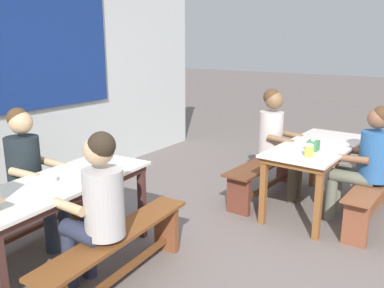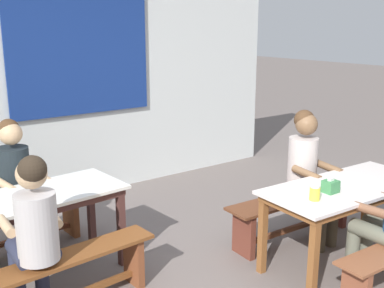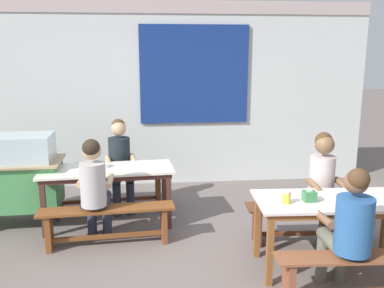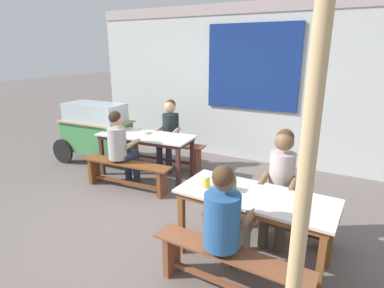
{
  "view_description": "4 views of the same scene",
  "coord_description": "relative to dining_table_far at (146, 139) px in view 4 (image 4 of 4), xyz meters",
  "views": [
    {
      "loc": [
        -2.86,
        -1.41,
        1.83
      ],
      "look_at": [
        -0.04,
        0.5,
        0.95
      ],
      "focal_mm": 37.61,
      "sensor_mm": 36.0,
      "label": 1
    },
    {
      "loc": [
        -1.97,
        -2.48,
        2.09
      ],
      "look_at": [
        0.41,
        0.75,
        1.06
      ],
      "focal_mm": 44.1,
      "sensor_mm": 36.0,
      "label": 2
    },
    {
      "loc": [
        -0.41,
        -3.91,
        2.15
      ],
      "look_at": [
        0.06,
        0.79,
        1.11
      ],
      "focal_mm": 39.01,
      "sensor_mm": 36.0,
      "label": 3
    },
    {
      "loc": [
        2.19,
        -3.02,
        2.13
      ],
      "look_at": [
        0.38,
        0.33,
        0.99
      ],
      "focal_mm": 29.73,
      "sensor_mm": 36.0,
      "label": 4
    }
  ],
  "objects": [
    {
      "name": "ground_plane",
      "position": [
        0.96,
        -1.16,
        -0.66
      ],
      "size": [
        40.0,
        40.0,
        0.0
      ],
      "primitive_type": "plane",
      "color": "#6B605B"
    },
    {
      "name": "condiment_jar",
      "position": [
        1.83,
        -1.42,
        0.14
      ],
      "size": [
        0.08,
        0.08,
        0.12
      ],
      "color": "yellow",
      "rests_on": "dining_table_near"
    },
    {
      "name": "backdrop_wall",
      "position": [
        0.97,
        1.71,
        0.88
      ],
      "size": [
        6.33,
        0.23,
        2.94
      ],
      "color": "silver",
      "rests_on": "ground_plane"
    },
    {
      "name": "bench_near_back",
      "position": [
        2.37,
        -0.75,
        -0.36
      ],
      "size": [
        1.51,
        0.38,
        0.45
      ],
      "color": "brown",
      "rests_on": "ground_plane"
    },
    {
      "name": "tissue_box",
      "position": [
        2.07,
        -1.38,
        0.13
      ],
      "size": [
        0.12,
        0.1,
        0.13
      ],
      "color": "#3B7F49",
      "rests_on": "dining_table_near"
    },
    {
      "name": "soup_bowl",
      "position": [
        -0.06,
        0.07,
        0.1
      ],
      "size": [
        0.17,
        0.17,
        0.04
      ],
      "primitive_type": "cylinder",
      "color": "silver",
      "rests_on": "dining_table_far"
    },
    {
      "name": "wooden_support_post",
      "position": [
        2.9,
        -2.22,
        0.61
      ],
      "size": [
        0.11,
        0.11,
        2.55
      ],
      "primitive_type": "cylinder",
      "color": "tan",
      "rests_on": "ground_plane"
    },
    {
      "name": "food_cart",
      "position": [
        -1.26,
        0.11,
        0.0
      ],
      "size": [
        1.68,
        0.76,
        1.16
      ],
      "color": "#469151",
      "rests_on": "ground_plane"
    },
    {
      "name": "person_center_facing",
      "position": [
        0.13,
        0.54,
        0.05
      ],
      "size": [
        0.46,
        0.55,
        1.26
      ],
      "color": "#2D3445",
      "rests_on": "ground_plane"
    },
    {
      "name": "dining_table_near",
      "position": [
        2.34,
        -1.36,
        -0.0
      ],
      "size": [
        1.59,
        0.76,
        0.74
      ],
      "color": "silver",
      "rests_on": "ground_plane"
    },
    {
      "name": "dining_table_far",
      "position": [
        0.0,
        0.0,
        0.0
      ],
      "size": [
        1.68,
        0.78,
        0.74
      ],
      "color": "white",
      "rests_on": "ground_plane"
    },
    {
      "name": "person_near_front",
      "position": [
        2.24,
        -1.88,
        0.03
      ],
      "size": [
        0.42,
        0.58,
        1.23
      ],
      "color": "#656755",
      "rests_on": "ground_plane"
    },
    {
      "name": "bench_far_front",
      "position": [
        0.05,
        -0.6,
        -0.36
      ],
      "size": [
        1.53,
        0.38,
        0.45
      ],
      "color": "brown",
      "rests_on": "ground_plane"
    },
    {
      "name": "bench_near_front",
      "position": [
        2.31,
        -1.96,
        -0.38
      ],
      "size": [
        1.46,
        0.32,
        0.45
      ],
      "color": "brown",
      "rests_on": "ground_plane"
    },
    {
      "name": "bench_far_back",
      "position": [
        -0.05,
        0.6,
        -0.37
      ],
      "size": [
        1.63,
        0.42,
        0.45
      ],
      "color": "brown",
      "rests_on": "ground_plane"
    },
    {
      "name": "person_left_back_turned",
      "position": [
        -0.09,
        -0.54,
        0.05
      ],
      "size": [
        0.4,
        0.51,
        1.24
      ],
      "color": "#2D3149",
      "rests_on": "ground_plane"
    },
    {
      "name": "person_right_near_table",
      "position": [
        2.46,
        -0.83,
        0.07
      ],
      "size": [
        0.4,
        0.52,
        1.29
      ],
      "color": "#473D2C",
      "rests_on": "ground_plane"
    }
  ]
}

